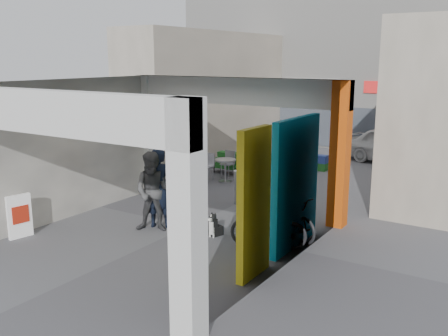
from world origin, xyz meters
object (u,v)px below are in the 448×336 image
Objects in this scene: produce_stand at (228,165)px; man_crates at (303,142)px; man_elderly at (271,184)px; cafe_set at (227,170)px; white_van at (397,146)px; bicycle_rear at (268,226)px; man_with_dog at (159,188)px; border_collie at (214,226)px; bicycle_front at (286,216)px; man_back_turned at (154,192)px.

produce_stand is 3.21m from man_crates.
man_elderly reaches higher than produce_stand.
cafe_set is 0.36× the size of white_van.
man_elderly is 2.26m from bicycle_rear.
man_with_dog is (1.70, -5.80, 0.69)m from produce_stand.
man_elderly is at bearing -157.21° from man_with_dog.
produce_stand is 0.56× the size of man_with_dog.
border_collie is at bearing -60.62° from cafe_set.
cafe_set is at bearing -83.91° from produce_stand.
man_elderly reaches higher than cafe_set.
man_with_dog reaches higher than cafe_set.
bicycle_front is (1.39, 0.87, 0.26)m from border_collie.
man_with_dog reaches higher than man_back_turned.
border_collie is at bearing 143.38° from bicycle_front.
border_collie is 0.33× the size of man_crates.
border_collie is at bearing 69.58° from bicycle_rear.
man_crates is 1.05× the size of bicycle_rear.
border_collie is 1.42m from bicycle_rear.
white_van is at bearing 100.37° from border_collie.
bicycle_rear is (0.00, -0.88, 0.01)m from bicycle_front.
man_with_dog is at bearing 73.25° from bicycle_rear.
border_collie is 0.30× the size of man_with_dog.
produce_stand is 6.60m from bicycle_front.
white_van is at bearing -141.43° from man_crates.
man_back_turned is 1.02× the size of bicycle_front.
man_with_dog is 1.03× the size of man_back_turned.
man_back_turned is 1.15× the size of bicycle_rear.
border_collie is 1.66m from man_with_dog.
cafe_set is at bearing 20.47° from bicycle_rear.
bicycle_rear is (2.91, -8.33, -0.37)m from man_crates.
white_van reaches higher than border_collie.
cafe_set is 0.76× the size of man_with_dog.
bicycle_front is at bearing 115.60° from man_crates.
bicycle_rear is (4.56, -5.64, 0.21)m from produce_stand.
man_with_dog is 10.94m from white_van.
cafe_set is 0.90× the size of bicycle_rear.
bicycle_rear is (2.86, 0.16, -0.48)m from man_with_dog.
man_crates is at bearing 120.23° from man_elderly.
cafe_set is at bearing 67.70° from bicycle_front.
cafe_set is at bearing 159.09° from white_van.
border_collie is (2.70, -4.79, -0.09)m from cafe_set.
man_elderly reaches higher than border_collie.
bicycle_front is (2.91, -7.45, -0.38)m from man_crates.
cafe_set is 5.16m from man_with_dog.
produce_stand is 0.63× the size of man_crates.
man_back_turned is at bearing 78.74° from bicycle_rear.
man_with_dog is at bearing 94.59° from man_crates.
cafe_set is at bearing 137.84° from border_collie.
man_crates is (1.65, 2.69, 0.58)m from produce_stand.
man_back_turned reaches higher than man_crates.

